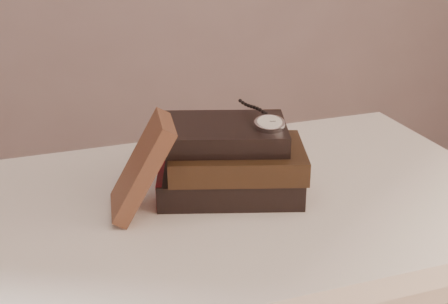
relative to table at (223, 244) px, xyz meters
name	(u,v)px	position (x,y,z in m)	size (l,w,h in m)	color
table	(223,244)	(0.00, 0.00, 0.00)	(1.00, 0.60, 0.75)	white
book_stack	(230,161)	(0.02, 0.02, 0.15)	(0.28, 0.24, 0.12)	black
journal	(142,167)	(-0.14, -0.01, 0.17)	(0.03, 0.11, 0.17)	#46271B
pocket_watch	(268,122)	(0.08, -0.01, 0.22)	(0.06, 0.16, 0.02)	silver
eyeglasses	(181,137)	(-0.04, 0.13, 0.16)	(0.13, 0.14, 0.05)	silver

